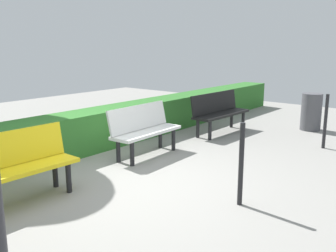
% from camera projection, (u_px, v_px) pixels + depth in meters
% --- Properties ---
extents(ground_plane, '(16.63, 16.63, 0.00)m').
position_uv_depth(ground_plane, '(125.00, 183.00, 5.19)').
color(ground_plane, gray).
extents(bench_black, '(1.61, 0.52, 0.86)m').
position_uv_depth(bench_black, '(219.00, 111.00, 8.05)').
color(bench_black, black).
rests_on(bench_black, ground_plane).
extents(bench_white, '(1.42, 0.52, 0.86)m').
position_uv_depth(bench_white, '(144.00, 128.00, 6.41)').
color(bench_white, white).
rests_on(bench_white, ground_plane).
extents(bench_yellow, '(1.63, 0.49, 0.86)m').
position_uv_depth(bench_yellow, '(9.00, 165.00, 4.43)').
color(bench_yellow, yellow).
rests_on(bench_yellow, ground_plane).
extents(hedge_row, '(12.63, 0.67, 0.70)m').
position_uv_depth(hedge_row, '(100.00, 128.00, 6.97)').
color(hedge_row, '#2D6B28').
rests_on(hedge_row, ground_plane).
extents(railing_post_near, '(0.06, 0.06, 1.00)m').
position_uv_depth(railing_post_near, '(325.00, 121.00, 6.84)').
color(railing_post_near, black).
rests_on(railing_post_near, ground_plane).
extents(railing_post_mid, '(0.06, 0.06, 1.00)m').
position_uv_depth(railing_post_mid, '(241.00, 164.00, 4.40)').
color(railing_post_mid, black).
rests_on(railing_post_mid, ground_plane).
extents(trash_bin, '(0.44, 0.44, 0.82)m').
position_uv_depth(trash_bin, '(311.00, 112.00, 8.33)').
color(trash_bin, '#4C4C51').
rests_on(trash_bin, ground_plane).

